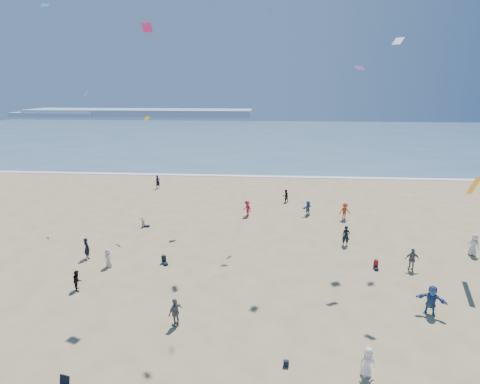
{
  "coord_description": "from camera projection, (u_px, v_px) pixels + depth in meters",
  "views": [
    {
      "loc": [
        3.65,
        -13.41,
        13.87
      ],
      "look_at": [
        2.0,
        8.0,
        7.81
      ],
      "focal_mm": 28.0,
      "sensor_mm": 36.0,
      "label": 1
    }
  ],
  "objects": [
    {
      "name": "navy_bag",
      "position": [
        286.0,
        363.0,
        19.2
      ],
      "size": [
        0.28,
        0.18,
        0.34
      ],
      "primitive_type": "cube",
      "color": "black",
      "rests_on": "ground"
    },
    {
      "name": "kites_aloft",
      "position": [
        367.0,
        58.0,
        23.47
      ],
      "size": [
        36.16,
        45.66,
        29.46
      ],
      "color": "red",
      "rests_on": "ground"
    },
    {
      "name": "standing_flyers",
      "position": [
        302.0,
        242.0,
        32.38
      ],
      "size": [
        33.93,
        44.3,
        1.95
      ],
      "color": "slate",
      "rests_on": "ground"
    },
    {
      "name": "seated_group",
      "position": [
        229.0,
        300.0,
        24.51
      ],
      "size": [
        22.13,
        30.47,
        0.84
      ],
      "color": "silver",
      "rests_on": "ground"
    },
    {
      "name": "surf_line",
      "position": [
        245.0,
        176.0,
        60.08
      ],
      "size": [
        220.0,
        1.2,
        0.08
      ],
      "primitive_type": "cube",
      "color": "white",
      "rests_on": "ground"
    },
    {
      "name": "ocean",
      "position": [
        256.0,
        136.0,
        108.06
      ],
      "size": [
        220.0,
        100.0,
        0.06
      ],
      "primitive_type": "cube",
      "color": "#476B84",
      "rests_on": "ground"
    },
    {
      "name": "headland_near",
      "position": [
        56.0,
        114.0,
        182.35
      ],
      "size": [
        40.0,
        14.0,
        2.0
      ],
      "primitive_type": "cube",
      "color": "#7A8EA8",
      "rests_on": "ground"
    },
    {
      "name": "headland_far",
      "position": [
        140.0,
        113.0,
        184.03
      ],
      "size": [
        110.0,
        20.0,
        3.2
      ],
      "primitive_type": "cube",
      "color": "#7A8EA8",
      "rests_on": "ground"
    }
  ]
}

